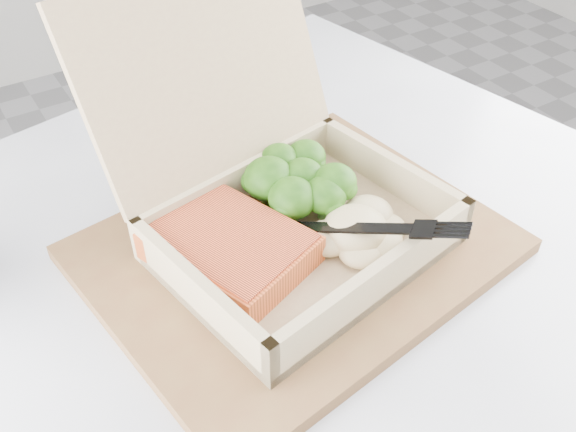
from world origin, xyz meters
TOP-DOWN VIEW (x-y plane):
  - cafe_table at (-0.16, 0.07)m, footprint 0.95×0.95m
  - serving_tray at (-0.15, 0.10)m, footprint 0.40×0.34m
  - takeout_container at (-0.16, 0.13)m, footprint 0.29×0.30m
  - salmon_fillet at (-0.22, 0.10)m, footprint 0.14×0.16m
  - broccoli_pile at (-0.12, 0.14)m, footprint 0.11×0.11m
  - mashed_potatoes at (-0.11, 0.06)m, footprint 0.10×0.08m
  - plastic_fork at (-0.14, 0.07)m, footprint 0.11×0.14m
  - receipt at (-0.19, 0.31)m, footprint 0.10×0.14m

SIDE VIEW (x-z plane):
  - cafe_table at x=-0.16m, z-range 0.18..0.91m
  - receipt at x=-0.19m, z-range 0.73..0.74m
  - serving_tray at x=-0.15m, z-range 0.73..0.75m
  - salmon_fillet at x=-0.22m, z-range 0.76..0.79m
  - mashed_potatoes at x=-0.11m, z-range 0.76..0.79m
  - broccoli_pile at x=-0.12m, z-range 0.76..0.80m
  - plastic_fork at x=-0.14m, z-range 0.77..0.81m
  - takeout_container at x=-0.16m, z-range 0.70..0.91m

